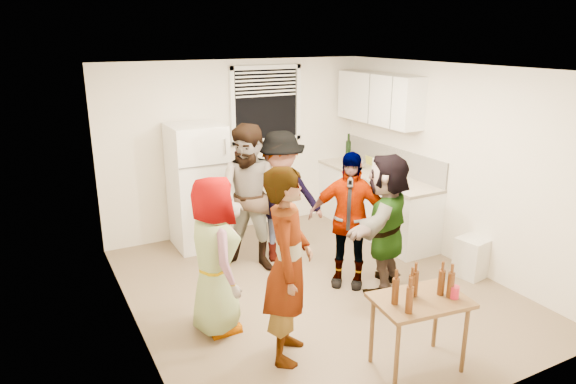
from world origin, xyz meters
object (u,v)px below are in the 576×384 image
guest_stripe (288,354)px  beer_bottle_table (410,297)px  wine_bottle (348,161)px  guest_black (346,283)px  serving_table (415,366)px  blue_cup (403,190)px  guest_grey (218,328)px  beer_bottle_counter (381,178)px  guest_back_left (254,268)px  guest_orange (382,287)px  refrigerator (198,186)px  trash_bin (472,257)px  red_cup (454,298)px  kettle (359,168)px  guest_back_right (281,258)px

guest_stripe → beer_bottle_table: bearing=-92.1°
wine_bottle → guest_black: (-1.35, -2.01, -0.90)m
serving_table → guest_stripe: (-0.92, 0.69, 0.00)m
blue_cup → guest_grey: blue_cup is taller
beer_bottle_counter → guest_back_left: 2.20m
blue_cup → guest_orange: size_ratio=0.07×
guest_back_left → beer_bottle_counter: bearing=41.7°
refrigerator → trash_bin: size_ratio=3.51×
beer_bottle_counter → red_cup: size_ratio=2.12×
beer_bottle_counter → guest_orange: (-0.88, -1.25, -0.90)m
guest_grey → kettle: bearing=-56.6°
blue_cup → serving_table: blue_cup is taller
blue_cup → guest_orange: (-0.78, -0.65, -0.90)m
serving_table → guest_back_right: 2.61m
wine_bottle → serving_table: (-1.71, -3.63, -0.90)m
refrigerator → kettle: 2.43m
guest_black → wine_bottle: bearing=97.8°
kettle → blue_cup: 1.21m
blue_cup → guest_orange: bearing=-140.4°
blue_cup → red_cup: blue_cup is taller
refrigerator → serving_table: refrigerator is taller
red_cup → trash_bin: bearing=37.7°
kettle → serving_table: kettle is taller
trash_bin → blue_cup: bearing=111.0°
trash_bin → guest_back_left: size_ratio=0.26×
blue_cup → serving_table: 2.63m
serving_table → guest_grey: (-1.34, 1.41, 0.00)m
kettle → beer_bottle_table: 3.57m
kettle → wine_bottle: size_ratio=0.75×
guest_stripe → refrigerator: bearing=32.2°
guest_back_left → serving_table: bearing=-40.4°
trash_bin → serving_table: size_ratio=0.61×
beer_bottle_table → guest_back_right: beer_bottle_table is taller
guest_grey → guest_back_right: guest_back_right is taller
trash_bin → guest_back_left: bearing=147.6°
blue_cup → guest_back_left: blue_cup is taller
guest_orange → trash_bin: bearing=130.3°
red_cup → guest_stripe: 1.58m
refrigerator → guest_back_right: size_ratio=1.00×
wine_bottle → blue_cup: (-0.24, -1.64, 0.00)m
serving_table → red_cup: size_ratio=7.37×
wine_bottle → trash_bin: bearing=-87.6°
blue_cup → red_cup: bearing=-119.6°
wine_bottle → guest_orange: size_ratio=0.21×
wine_bottle → beer_bottle_table: size_ratio=1.58×
kettle → trash_bin: bearing=-86.7°
beer_bottle_counter → guest_back_right: beer_bottle_counter is taller
refrigerator → guest_black: (1.15, -1.93, -0.85)m
guest_stripe → guest_orange: (1.59, 0.65, 0.00)m
guest_stripe → guest_orange: size_ratio=1.12×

